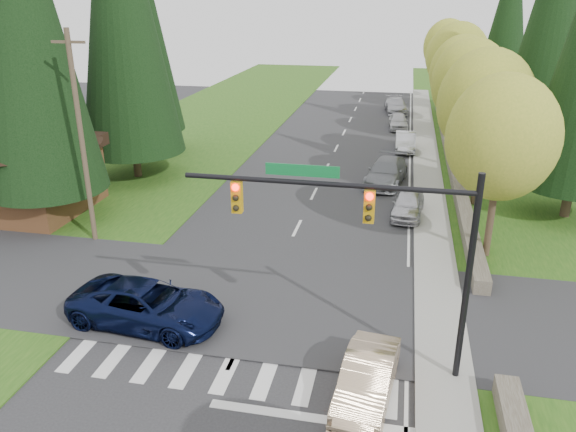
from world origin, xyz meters
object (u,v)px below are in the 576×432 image
(parked_car_a, at_px, (408,204))
(parked_car_b, at_px, (386,172))
(parked_car_d, at_px, (398,121))
(suv_navy, at_px, (147,304))
(sedan_champagne, at_px, (367,379))
(parked_car_e, at_px, (396,105))
(parked_car_c, at_px, (405,142))

(parked_car_a, height_order, parked_car_b, parked_car_b)
(parked_car_d, bearing_deg, suv_navy, -108.06)
(parked_car_a, height_order, parked_car_d, parked_car_d)
(sedan_champagne, distance_m, parked_car_d, 36.92)
(parked_car_a, xyz_separation_m, parked_car_d, (-1.00, 21.50, 0.01))
(sedan_champagne, bearing_deg, parked_car_b, 97.18)
(parked_car_a, relative_size, parked_car_e, 0.79)
(suv_navy, distance_m, parked_car_b, 19.98)
(sedan_champagne, height_order, parked_car_b, parked_car_b)
(suv_navy, distance_m, parked_car_a, 15.90)
(parked_car_c, distance_m, parked_car_d, 7.52)
(parked_car_c, height_order, parked_car_d, parked_car_c)
(parked_car_e, bearing_deg, suv_navy, -108.30)
(parked_car_b, distance_m, parked_car_e, 23.49)
(sedan_champagne, relative_size, suv_navy, 0.73)
(suv_navy, relative_size, parked_car_b, 1.07)
(parked_car_d, bearing_deg, parked_car_e, 88.52)
(parked_car_d, height_order, parked_car_e, parked_car_e)
(parked_car_b, relative_size, parked_car_e, 1.06)
(sedan_champagne, relative_size, parked_car_b, 0.78)
(suv_navy, bearing_deg, parked_car_b, -17.61)
(suv_navy, relative_size, parked_car_e, 1.13)
(suv_navy, relative_size, parked_car_c, 1.34)
(parked_car_a, relative_size, parked_car_b, 0.74)
(suv_navy, height_order, parked_car_d, suv_navy)
(sedan_champagne, bearing_deg, parked_car_a, 92.27)
(suv_navy, height_order, parked_car_a, suv_navy)
(sedan_champagne, bearing_deg, suv_navy, 169.31)
(parked_car_d, bearing_deg, parked_car_c, -89.25)
(parked_car_c, bearing_deg, sedan_champagne, -93.09)
(parked_car_b, height_order, parked_car_e, parked_car_b)
(parked_car_c, bearing_deg, suv_navy, -109.99)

